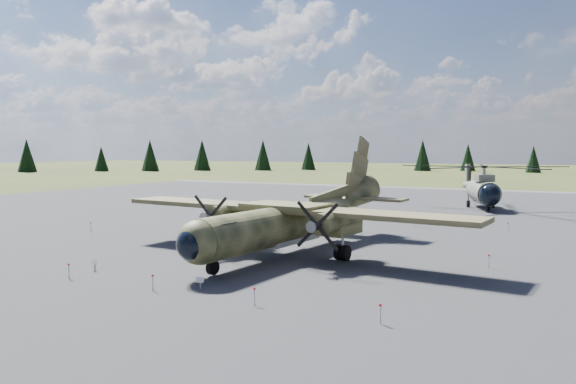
% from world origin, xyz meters
% --- Properties ---
extents(ground, '(500.00, 500.00, 0.00)m').
position_xyz_m(ground, '(0.00, 0.00, 0.00)').
color(ground, brown).
rests_on(ground, ground).
extents(apron, '(120.00, 120.00, 0.04)m').
position_xyz_m(apron, '(0.00, 10.00, 0.00)').
color(apron, slate).
rests_on(apron, ground).
extents(transport_plane, '(26.79, 24.25, 8.81)m').
position_xyz_m(transport_plane, '(3.64, -0.85, 2.53)').
color(transport_plane, '#30381E').
rests_on(transport_plane, ground).
extents(helicopter_near, '(26.09, 26.46, 5.24)m').
position_xyz_m(helicopter_near, '(11.10, 35.84, 3.71)').
color(helicopter_near, slate).
rests_on(helicopter_near, ground).
extents(info_placard_left, '(0.43, 0.22, 0.64)m').
position_xyz_m(info_placard_left, '(-4.22, -11.43, 0.43)').
color(info_placard_left, gray).
rests_on(info_placard_left, ground).
extents(info_placard_right, '(0.44, 0.29, 0.65)m').
position_xyz_m(info_placard_right, '(3.97, -12.17, 0.43)').
color(info_placard_right, gray).
rests_on(info_placard_right, ground).
extents(barrier_fence, '(33.12, 29.62, 0.85)m').
position_xyz_m(barrier_fence, '(-0.46, -0.08, 0.51)').
color(barrier_fence, white).
rests_on(barrier_fence, ground).
extents(treeline, '(333.16, 321.64, 10.95)m').
position_xyz_m(treeline, '(-0.17, 2.36, 4.81)').
color(treeline, black).
rests_on(treeline, ground).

